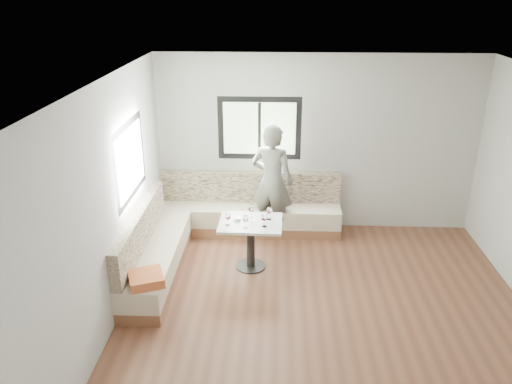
# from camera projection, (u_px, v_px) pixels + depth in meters

# --- Properties ---
(room) EXTENTS (5.01, 5.01, 2.81)m
(room) POSITION_uv_depth(u_px,v_px,m) (325.00, 207.00, 5.57)
(room) COLOR brown
(room) RESTS_ON ground
(banquette) EXTENTS (2.90, 2.81, 0.95)m
(banquette) POSITION_uv_depth(u_px,v_px,m) (211.00, 229.00, 7.47)
(banquette) COLOR brown
(banquette) RESTS_ON ground
(table) EXTENTS (0.87, 0.69, 0.71)m
(table) POSITION_uv_depth(u_px,v_px,m) (251.00, 233.00, 6.90)
(table) COLOR black
(table) RESTS_ON ground
(person) EXTENTS (0.78, 0.64, 1.83)m
(person) POSITION_uv_depth(u_px,v_px,m) (272.00, 182.00, 7.66)
(person) COLOR slate
(person) RESTS_ON ground
(olive_ramekin) EXTENTS (0.10, 0.10, 0.04)m
(olive_ramekin) POSITION_uv_depth(u_px,v_px,m) (237.00, 219.00, 6.88)
(olive_ramekin) COLOR white
(olive_ramekin) RESTS_ON table
(wine_glass_a) EXTENTS (0.08, 0.08, 0.18)m
(wine_glass_a) POSITION_uv_depth(u_px,v_px,m) (228.00, 217.00, 6.69)
(wine_glass_a) COLOR white
(wine_glass_a) RESTS_ON table
(wine_glass_b) EXTENTS (0.08, 0.08, 0.18)m
(wine_glass_b) POSITION_uv_depth(u_px,v_px,m) (246.00, 219.00, 6.63)
(wine_glass_b) COLOR white
(wine_glass_b) RESTS_ON table
(wine_glass_c) EXTENTS (0.08, 0.08, 0.18)m
(wine_glass_c) POSITION_uv_depth(u_px,v_px,m) (264.00, 218.00, 6.65)
(wine_glass_c) COLOR white
(wine_glass_c) RESTS_ON table
(wine_glass_d) EXTENTS (0.08, 0.08, 0.18)m
(wine_glass_d) POSITION_uv_depth(u_px,v_px,m) (251.00, 209.00, 6.92)
(wine_glass_d) COLOR white
(wine_glass_d) RESTS_ON table
(wine_glass_e) EXTENTS (0.08, 0.08, 0.18)m
(wine_glass_e) POSITION_uv_depth(u_px,v_px,m) (269.00, 211.00, 6.86)
(wine_glass_e) COLOR white
(wine_glass_e) RESTS_ON table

